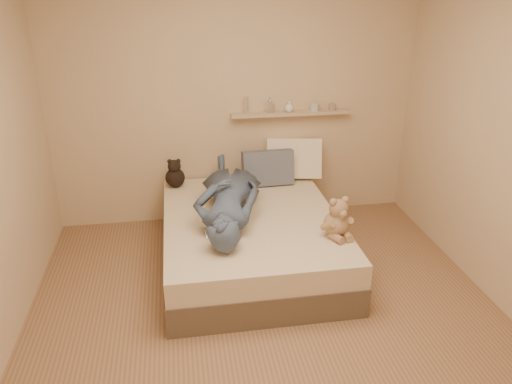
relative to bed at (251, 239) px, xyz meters
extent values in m
plane|color=#8E6849|center=(0.00, -0.93, -0.22)|extent=(3.80, 3.80, 0.00)
plane|color=#CBAD89|center=(0.00, 0.97, 1.08)|extent=(3.60, 0.00, 3.60)
cube|color=brown|center=(0.00, 0.00, -0.10)|extent=(1.50, 1.90, 0.25)
cube|color=beige|center=(0.00, 0.00, 0.13)|extent=(1.48, 1.88, 0.20)
cube|color=silver|center=(-0.34, -0.53, 0.38)|extent=(0.18, 0.10, 0.06)
cube|color=black|center=(-0.34, -0.53, 0.39)|extent=(0.09, 0.05, 0.03)
sphere|color=tan|center=(0.62, -0.45, 0.33)|extent=(0.21, 0.21, 0.21)
sphere|color=#8C694D|center=(0.63, -0.46, 0.47)|extent=(0.15, 0.15, 0.15)
sphere|color=#A77F5B|center=(0.57, -0.48, 0.54)|extent=(0.06, 0.06, 0.06)
sphere|color=tan|center=(0.68, -0.45, 0.54)|extent=(0.06, 0.06, 0.06)
sphere|color=#9A7554|center=(0.64, -0.53, 0.46)|extent=(0.06, 0.06, 0.06)
cylinder|color=#997D51|center=(0.54, -0.49, 0.34)|extent=(0.11, 0.14, 0.12)
cylinder|color=#9E8454|center=(0.72, -0.45, 0.34)|extent=(0.07, 0.14, 0.12)
cylinder|color=#9B6E53|center=(0.59, -0.55, 0.26)|extent=(0.11, 0.15, 0.07)
cylinder|color=#9B7752|center=(0.69, -0.52, 0.26)|extent=(0.06, 0.14, 0.07)
cylinder|color=beige|center=(0.63, -0.46, 0.41)|extent=(0.13, 0.13, 0.02)
sphere|color=black|center=(-0.63, 0.77, 0.32)|extent=(0.19, 0.19, 0.19)
sphere|color=black|center=(-0.63, 0.76, 0.44)|extent=(0.13, 0.13, 0.13)
sphere|color=black|center=(-0.67, 0.76, 0.49)|extent=(0.05, 0.05, 0.05)
sphere|color=black|center=(-0.59, 0.75, 0.49)|extent=(0.05, 0.05, 0.05)
cube|color=#F3DFC0|center=(0.57, 0.83, 0.43)|extent=(0.59, 0.37, 0.43)
cube|color=slate|center=(0.28, 0.69, 0.40)|extent=(0.51, 0.22, 0.36)
imported|color=#3F4B63|center=(-0.18, 0.07, 0.41)|extent=(0.82, 1.58, 0.36)
cube|color=tan|center=(0.55, 0.91, 0.88)|extent=(1.20, 0.12, 0.03)
cylinder|color=white|center=(0.10, 0.91, 0.98)|extent=(0.04, 0.04, 0.17)
imported|color=silver|center=(0.34, 0.91, 0.97)|extent=(0.07, 0.07, 0.15)
imported|color=white|center=(0.53, 0.91, 0.95)|extent=(0.10, 0.10, 0.11)
cylinder|color=silver|center=(0.79, 0.91, 0.93)|extent=(0.08, 0.08, 0.08)
cylinder|color=#9F9288|center=(0.97, 0.91, 0.92)|extent=(0.07, 0.07, 0.06)
camera|label=1|loc=(-0.59, -3.82, 2.15)|focal=35.00mm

